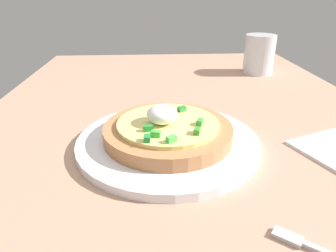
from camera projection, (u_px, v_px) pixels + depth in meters
The scene contains 4 objects.
dining_table at pixel (189, 141), 50.85cm from camera, with size 124.99×77.37×3.31cm, color tan.
plate at pixel (168, 141), 46.02cm from camera, with size 27.59×27.59×1.26cm, color white.
pizza at pixel (168, 130), 45.11cm from camera, with size 19.35×19.35×5.38cm.
cup_near at pixel (259, 56), 82.37cm from camera, with size 8.14×8.14×10.34cm.
Camera 1 is at (44.59, -6.14, 25.71)cm, focal length 32.12 mm.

